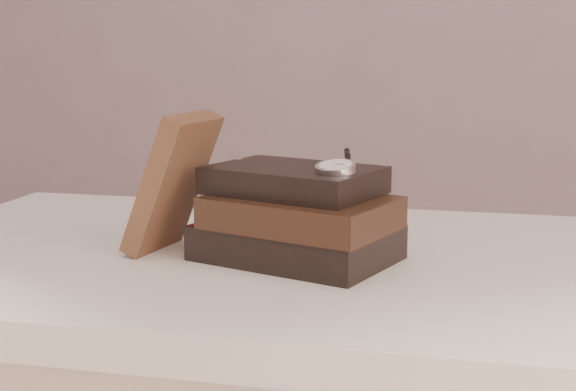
# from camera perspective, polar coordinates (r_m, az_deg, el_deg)

# --- Properties ---
(table) EXTENTS (1.00, 0.60, 0.75)m
(table) POSITION_cam_1_polar(r_m,az_deg,el_deg) (1.03, -0.31, -8.92)
(table) COLOR white
(table) RESTS_ON ground
(book_stack) EXTENTS (0.25, 0.21, 0.11)m
(book_stack) POSITION_cam_1_polar(r_m,az_deg,el_deg) (0.96, 0.64, -1.50)
(book_stack) COLOR black
(book_stack) RESTS_ON table
(journal) EXTENTS (0.10, 0.12, 0.17)m
(journal) POSITION_cam_1_polar(r_m,az_deg,el_deg) (1.00, -7.91, 0.88)
(journal) COLOR #422819
(journal) RESTS_ON table
(pocket_watch) EXTENTS (0.06, 0.15, 0.02)m
(pocket_watch) POSITION_cam_1_polar(r_m,az_deg,el_deg) (0.91, 3.37, 2.03)
(pocket_watch) COLOR silver
(pocket_watch) RESTS_ON book_stack
(eyeglasses) EXTENTS (0.12, 0.13, 0.04)m
(eyeglasses) POSITION_cam_1_polar(r_m,az_deg,el_deg) (1.06, -0.85, 0.24)
(eyeglasses) COLOR silver
(eyeglasses) RESTS_ON book_stack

